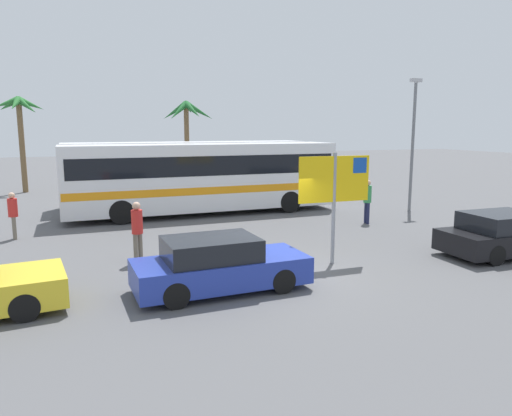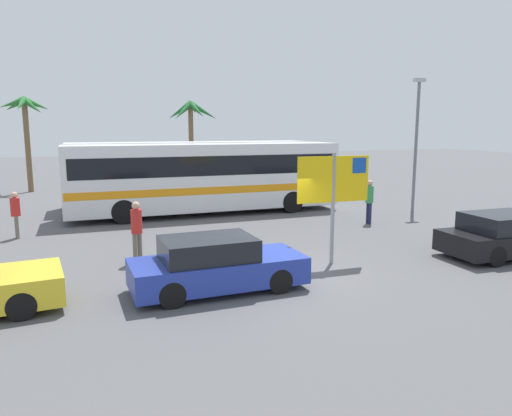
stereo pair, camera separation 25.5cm
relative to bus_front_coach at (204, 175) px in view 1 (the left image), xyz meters
name	(u,v)px [view 1 (the left image)]	position (x,y,z in m)	size (l,w,h in m)	color
ground	(278,276)	(-0.63, -9.68, -1.78)	(120.00, 120.00, 0.00)	#565659
bus_front_coach	(204,175)	(0.00, 0.00, 0.00)	(12.16, 2.45, 3.17)	white
bus_rear_coach	(189,169)	(0.08, 3.10, 0.00)	(12.16, 2.45, 3.17)	white
ferry_sign	(336,183)	(1.37, -9.15, 0.54)	(2.20, 0.12, 3.20)	gray
car_black	(506,235)	(6.76, -10.30, -1.15)	(4.23, 1.93, 1.32)	black
car_blue	(218,265)	(-2.45, -10.25, -1.15)	(4.19, 1.77, 1.32)	#23389E
pedestrian_near_sign	(137,227)	(-3.92, -7.06, -0.72)	(0.32, 0.32, 1.79)	#706656
pedestrian_crossing_lot	(367,198)	(5.61, -4.58, -0.72)	(0.32, 0.32, 1.80)	#1E2347
pedestrian_by_bus	(13,212)	(-7.57, -2.43, -0.80)	(0.32, 0.32, 1.67)	#706656
lamp_post_left_side	(413,139)	(9.18, -2.83, 1.57)	(0.56, 0.20, 6.08)	slate
palm_tree_seaside	(20,114)	(-8.18, 11.17, 2.88)	(2.85, 2.87, 5.73)	brown
palm_tree_inland	(187,119)	(1.75, 10.45, 2.69)	(3.36, 3.79, 5.63)	brown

